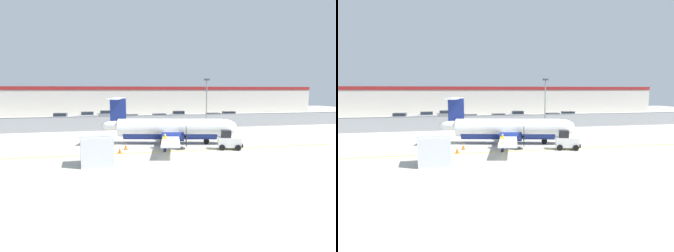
% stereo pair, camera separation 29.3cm
% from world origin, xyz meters
% --- Properties ---
extents(ground_plane, '(140.00, 140.00, 0.01)m').
position_xyz_m(ground_plane, '(0.00, 2.00, 0.00)').
color(ground_plane, '#B7B2A3').
extents(perimeter_fence, '(98.00, 0.10, 2.10)m').
position_xyz_m(perimeter_fence, '(0.00, 18.00, 1.12)').
color(perimeter_fence, gray).
rests_on(perimeter_fence, ground).
extents(parking_lot_strip, '(98.00, 17.00, 0.12)m').
position_xyz_m(parking_lot_strip, '(0.00, 29.50, 0.06)').
color(parking_lot_strip, '#38383A').
rests_on(parking_lot_strip, ground).
extents(background_building, '(91.00, 8.10, 6.50)m').
position_xyz_m(background_building, '(0.00, 47.99, 3.26)').
color(background_building, beige).
rests_on(background_building, ground).
extents(commuter_airplane, '(14.37, 15.94, 4.92)m').
position_xyz_m(commuter_airplane, '(-0.34, 5.87, 1.60)').
color(commuter_airplane, white).
rests_on(commuter_airplane, ground).
extents(baggage_tug, '(2.56, 1.95, 1.88)m').
position_xyz_m(baggage_tug, '(4.31, 1.72, 0.86)').
color(baggage_tug, silver).
rests_on(baggage_tug, ground).
extents(ground_crew_worker, '(0.48, 0.48, 1.70)m').
position_xyz_m(ground_crew_worker, '(-1.99, 1.94, 0.95)').
color(ground_crew_worker, '#191E4C').
rests_on(ground_crew_worker, ground).
extents(cargo_container, '(2.52, 2.15, 2.20)m').
position_xyz_m(cargo_container, '(-8.09, -1.76, 1.10)').
color(cargo_container, '#B7BCC1').
rests_on(cargo_container, ground).
extents(traffic_cone_near_left, '(0.36, 0.36, 0.64)m').
position_xyz_m(traffic_cone_near_left, '(-1.41, 6.64, 0.31)').
color(traffic_cone_near_left, orange).
rests_on(traffic_cone_near_left, ground).
extents(traffic_cone_near_right, '(0.36, 0.36, 0.64)m').
position_xyz_m(traffic_cone_near_right, '(6.30, 7.03, 0.31)').
color(traffic_cone_near_right, orange).
rests_on(traffic_cone_near_right, ground).
extents(traffic_cone_far_left, '(0.36, 0.36, 0.64)m').
position_xyz_m(traffic_cone_far_left, '(-6.14, 2.18, 0.31)').
color(traffic_cone_far_left, orange).
rests_on(traffic_cone_far_left, ground).
extents(traffic_cone_far_right, '(0.36, 0.36, 0.64)m').
position_xyz_m(traffic_cone_far_right, '(-5.47, 3.82, 0.31)').
color(traffic_cone_far_right, orange).
rests_on(traffic_cone_far_right, ground).
extents(parked_car_0, '(4.29, 2.20, 1.58)m').
position_xyz_m(parked_car_0, '(-14.64, 30.45, 0.89)').
color(parked_car_0, silver).
rests_on(parked_car_0, parking_lot_strip).
extents(parked_car_1, '(4.32, 2.25, 1.58)m').
position_xyz_m(parked_car_1, '(-10.41, 32.60, 0.89)').
color(parked_car_1, silver).
rests_on(parked_car_1, parking_lot_strip).
extents(parked_car_2, '(4.20, 2.01, 1.58)m').
position_xyz_m(parked_car_2, '(-6.72, 35.38, 0.89)').
color(parked_car_2, gray).
rests_on(parked_car_2, parking_lot_strip).
extents(parked_car_3, '(4.35, 2.33, 1.58)m').
position_xyz_m(parked_car_3, '(-2.96, 25.01, 0.89)').
color(parked_car_3, '#19662D').
rests_on(parked_car_3, parking_lot_strip).
extents(parked_car_4, '(4.21, 2.03, 1.58)m').
position_xyz_m(parked_car_4, '(2.11, 25.52, 0.89)').
color(parked_car_4, '#19662D').
rests_on(parked_car_4, parking_lot_strip).
extents(parked_car_5, '(4.39, 2.43, 1.58)m').
position_xyz_m(parked_car_5, '(6.71, 30.97, 0.89)').
color(parked_car_5, silver).
rests_on(parked_car_5, parking_lot_strip).
extents(parked_car_6, '(4.36, 2.35, 1.58)m').
position_xyz_m(parked_car_6, '(11.69, 24.86, 0.89)').
color(parked_car_6, '#19662D').
rests_on(parked_car_6, parking_lot_strip).
extents(parked_car_7, '(4.29, 2.19, 1.58)m').
position_xyz_m(parked_car_7, '(15.76, 27.92, 0.89)').
color(parked_car_7, navy).
rests_on(parked_car_7, parking_lot_strip).
extents(apron_light_pole, '(0.70, 0.30, 7.27)m').
position_xyz_m(apron_light_pole, '(6.54, 14.43, 4.30)').
color(apron_light_pole, slate).
rests_on(apron_light_pole, ground).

